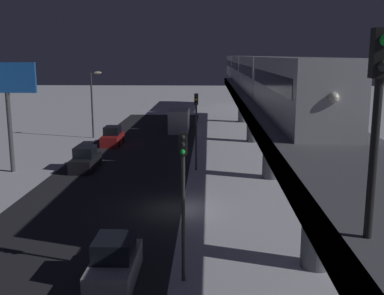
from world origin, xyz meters
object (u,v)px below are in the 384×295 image
object	(u,v)px
sedan_red	(113,137)
traffic_light_near	(183,186)
sedan_silver	(115,264)
sedan_black	(85,160)
traffic_light_mid	(196,120)
rail_signal	(378,99)
box_truck	(180,120)
subway_train	(251,70)
commercial_billboard	(7,89)

from	to	relation	value
sedan_red	traffic_light_near	bearing A→B (deg)	107.03
sedan_silver	traffic_light_near	world-z (taller)	traffic_light_near
sedan_black	traffic_light_mid	world-z (taller)	traffic_light_mid
rail_signal	sedan_silver	world-z (taller)	rail_signal
sedan_red	box_truck	bearing A→B (deg)	-124.19
sedan_red	traffic_light_near	xyz separation A→B (m)	(-9.30, 30.37, 3.41)
subway_train	sedan_silver	xyz separation A→B (m)	(8.84, 37.31, -6.91)
sedan_silver	commercial_billboard	xyz separation A→B (m)	(12.22, -18.50, 6.03)
sedan_silver	commercial_billboard	bearing A→B (deg)	123.44
subway_train	traffic_light_near	bearing A→B (deg)	80.91
sedan_black	subway_train	bearing A→B (deg)	-130.43
traffic_light_near	traffic_light_mid	size ratio (longest dim) A/B	1.00
sedan_black	commercial_billboard	xyz separation A→B (m)	(5.82, 0.93, 6.03)
box_truck	traffic_light_near	bearing A→B (deg)	93.85
sedan_black	traffic_light_near	xyz separation A→B (m)	(-9.30, 19.24, 3.40)
subway_train	sedan_black	size ratio (longest dim) A/B	17.48
subway_train	traffic_light_near	xyz separation A→B (m)	(5.94, 37.13, -3.51)
sedan_red	sedan_silver	xyz separation A→B (m)	(-6.40, 30.55, 0.01)
rail_signal	commercial_billboard	size ratio (longest dim) A/B	0.45
sedan_black	sedan_silver	xyz separation A→B (m)	(-6.40, 19.43, 0.00)
subway_train	box_truck	world-z (taller)	subway_train
commercial_billboard	rail_signal	bearing A→B (deg)	124.68
sedan_black	traffic_light_near	bearing A→B (deg)	115.80
rail_signal	traffic_light_near	distance (m)	11.33
rail_signal	box_truck	distance (m)	50.63
box_truck	commercial_billboard	xyz separation A→B (m)	(12.42, 21.77, 5.48)
sedan_black	sedan_silver	distance (m)	20.45
sedan_silver	traffic_light_near	xyz separation A→B (m)	(-2.90, -0.19, 3.40)
box_truck	traffic_light_mid	world-z (taller)	traffic_light_mid
box_truck	sedan_black	bearing A→B (deg)	72.43
sedan_silver	box_truck	xyz separation A→B (m)	(-0.20, -40.27, 0.55)
rail_signal	traffic_light_near	xyz separation A→B (m)	(4.16, -9.55, -4.46)
sedan_red	commercial_billboard	distance (m)	14.68
rail_signal	traffic_light_mid	xyz separation A→B (m)	(4.16, -28.88, -4.46)
subway_train	rail_signal	distance (m)	46.71
sedan_silver	rail_signal	bearing A→B (deg)	-52.97
rail_signal	sedan_black	distance (m)	32.73
sedan_black	commercial_billboard	world-z (taller)	commercial_billboard
box_truck	commercial_billboard	size ratio (longest dim) A/B	0.83
sedan_red	box_truck	world-z (taller)	box_truck
traffic_light_near	box_truck	bearing A→B (deg)	-86.15
subway_train	traffic_light_mid	xyz separation A→B (m)	(5.94, 17.80, -3.51)
sedan_black	commercial_billboard	size ratio (longest dim) A/B	0.48
sedan_red	sedan_silver	world-z (taller)	same
commercial_billboard	box_truck	bearing A→B (deg)	-119.70
subway_train	traffic_light_near	size ratio (longest dim) A/B	11.57
rail_signal	traffic_light_near	size ratio (longest dim) A/B	0.62
rail_signal	traffic_light_near	world-z (taller)	rail_signal
sedan_red	sedan_silver	distance (m)	31.21
sedan_black	sedan_red	bearing A→B (deg)	-90.00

